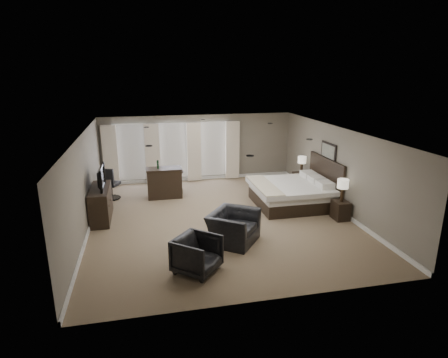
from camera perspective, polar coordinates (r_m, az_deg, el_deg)
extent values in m
cube|color=#76634B|center=(11.26, -0.56, -6.00)|extent=(7.60, 8.60, 0.04)
cube|color=silver|center=(10.55, -0.60, 7.18)|extent=(7.60, 8.60, 0.04)
cube|color=gray|center=(14.90, -3.94, 4.76)|extent=(7.50, 0.04, 2.60)
cube|color=gray|center=(6.98, 6.69, -9.03)|extent=(7.50, 0.04, 2.60)
cube|color=gray|center=(10.74, -20.56, -0.83)|extent=(0.04, 8.50, 2.60)
cube|color=gray|center=(12.14, 17.03, 1.40)|extent=(0.04, 8.50, 2.60)
cube|color=silver|center=(14.71, -13.99, 3.96)|extent=(1.15, 0.04, 2.05)
cube|color=silver|center=(14.74, -7.76, 4.32)|extent=(1.15, 0.04, 2.05)
cube|color=silver|center=(14.95, -1.62, 4.63)|extent=(1.15, 0.04, 2.05)
cube|color=beige|center=(14.65, -16.92, 3.40)|extent=(0.55, 0.12, 2.30)
cube|color=beige|center=(14.60, -10.84, 3.78)|extent=(0.55, 0.12, 2.30)
cube|color=beige|center=(14.72, -4.60, 4.13)|extent=(0.55, 0.12, 2.30)
cube|color=beige|center=(15.00, 1.29, 4.41)|extent=(0.55, 0.12, 2.30)
cube|color=silver|center=(12.32, 10.64, -0.55)|extent=(2.39, 2.28, 1.52)
cube|color=black|center=(11.63, 17.33, -4.56)|extent=(0.42, 0.51, 0.56)
cube|color=black|center=(14.06, 11.62, -0.37)|extent=(0.48, 0.58, 0.64)
cube|color=beige|center=(11.43, 17.59, -1.67)|extent=(0.33, 0.33, 0.67)
cube|color=beige|center=(13.90, 11.76, 2.12)|extent=(0.30, 0.30, 0.63)
cube|color=slate|center=(12.55, 15.60, 4.11)|extent=(0.04, 0.96, 0.56)
cube|color=black|center=(11.62, -18.25, -3.59)|extent=(0.54, 1.66, 0.97)
imported|color=black|center=(11.45, -18.49, -0.96)|extent=(0.65, 1.12, 0.15)
imported|color=black|center=(9.60, 1.43, -6.57)|extent=(1.39, 1.47, 1.08)
imported|color=black|center=(8.30, -4.13, -11.16)|extent=(1.19, 1.20, 0.90)
cube|color=black|center=(13.07, -9.06, -0.56)|extent=(1.21, 0.63, 1.05)
cube|color=black|center=(14.42, -11.12, 0.26)|extent=(0.37, 0.37, 0.72)
cube|color=black|center=(13.44, -7.02, -0.47)|extent=(0.42, 0.42, 0.85)
cube|color=black|center=(13.31, -16.89, -0.58)|extent=(0.76, 0.76, 1.13)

